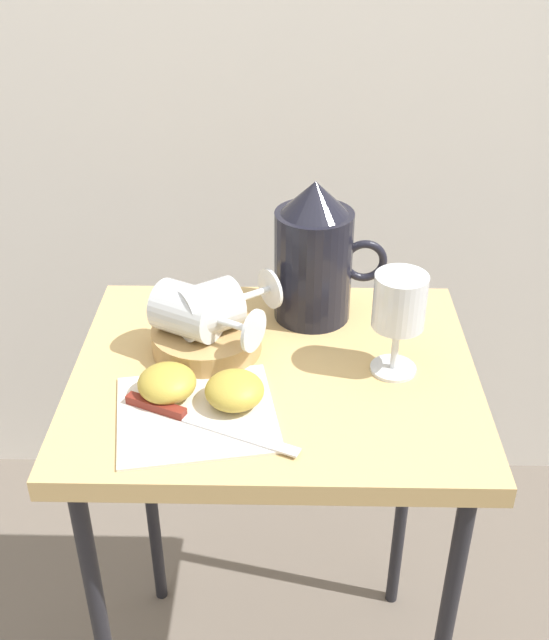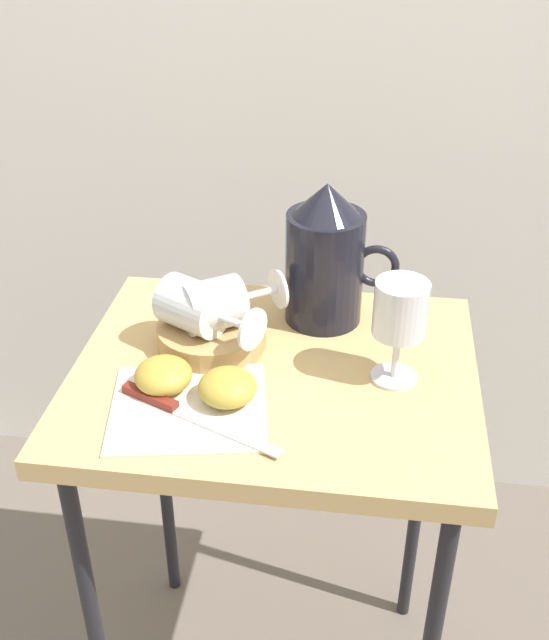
{
  "view_description": "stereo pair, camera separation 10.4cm",
  "coord_description": "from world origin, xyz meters",
  "px_view_note": "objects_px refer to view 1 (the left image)",
  "views": [
    {
      "loc": [
        0.02,
        -0.88,
        1.35
      ],
      "look_at": [
        0.0,
        0.0,
        0.8
      ],
      "focal_mm": 43.41,
      "sensor_mm": 36.0,
      "label": 1
    },
    {
      "loc": [
        0.12,
        -0.87,
        1.35
      ],
      "look_at": [
        0.0,
        0.0,
        0.8
      ],
      "focal_mm": 43.41,
      "sensor_mm": 36.0,
      "label": 2
    }
  ],
  "objects_px": {
    "apple_half_right": "(235,390)",
    "knife": "(184,416)",
    "wine_glass_tipped_far": "(191,312)",
    "wine_glass_upright": "(399,306)",
    "table": "(274,412)",
    "wine_glass_tipped_near": "(212,308)",
    "pitcher": "(314,263)",
    "basket_tray": "(207,339)",
    "apple_half_left": "(167,383)"
  },
  "relations": [
    {
      "from": "apple_half_right",
      "to": "knife",
      "type": "xyz_separation_m",
      "value": [
        -0.06,
        -0.03,
        -0.02
      ]
    },
    {
      "from": "wine_glass_tipped_far",
      "to": "wine_glass_upright",
      "type": "bearing_deg",
      "value": -5.94
    },
    {
      "from": "table",
      "to": "wine_glass_tipped_near",
      "type": "distance_m",
      "value": 0.18
    },
    {
      "from": "pitcher",
      "to": "wine_glass_tipped_near",
      "type": "height_order",
      "value": "pitcher"
    },
    {
      "from": "basket_tray",
      "to": "wine_glass_tipped_near",
      "type": "relative_size",
      "value": 1.0
    },
    {
      "from": "wine_glass_upright",
      "to": "wine_glass_tipped_near",
      "type": "relative_size",
      "value": 0.95
    },
    {
      "from": "apple_half_left",
      "to": "wine_glass_tipped_near",
      "type": "bearing_deg",
      "value": 66.13
    },
    {
      "from": "pitcher",
      "to": "wine_glass_tipped_far",
      "type": "height_order",
      "value": "pitcher"
    },
    {
      "from": "table",
      "to": "wine_glass_tipped_far",
      "type": "height_order",
      "value": "wine_glass_tipped_far"
    },
    {
      "from": "table",
      "to": "pitcher",
      "type": "bearing_deg",
      "value": 68.92
    },
    {
      "from": "pitcher",
      "to": "knife",
      "type": "height_order",
      "value": "pitcher"
    },
    {
      "from": "basket_tray",
      "to": "knife",
      "type": "height_order",
      "value": "basket_tray"
    },
    {
      "from": "wine_glass_tipped_far",
      "to": "wine_glass_tipped_near",
      "type": "bearing_deg",
      "value": 22.11
    },
    {
      "from": "basket_tray",
      "to": "wine_glass_tipped_near",
      "type": "height_order",
      "value": "wine_glass_tipped_near"
    },
    {
      "from": "apple_half_left",
      "to": "apple_half_right",
      "type": "height_order",
      "value": "same"
    },
    {
      "from": "basket_tray",
      "to": "wine_glass_tipped_far",
      "type": "relative_size",
      "value": 0.95
    },
    {
      "from": "basket_tray",
      "to": "wine_glass_tipped_near",
      "type": "xyz_separation_m",
      "value": [
        0.01,
        -0.0,
        0.05
      ]
    },
    {
      "from": "table",
      "to": "basket_tray",
      "type": "relative_size",
      "value": 4.6
    },
    {
      "from": "pitcher",
      "to": "apple_half_left",
      "type": "xyz_separation_m",
      "value": [
        -0.2,
        -0.22,
        -0.06
      ]
    },
    {
      "from": "apple_half_left",
      "to": "apple_half_right",
      "type": "bearing_deg",
      "value": -9.01
    },
    {
      "from": "table",
      "to": "apple_half_right",
      "type": "bearing_deg",
      "value": -120.68
    },
    {
      "from": "apple_half_right",
      "to": "wine_glass_upright",
      "type": "bearing_deg",
      "value": 22.16
    },
    {
      "from": "wine_glass_tipped_near",
      "to": "knife",
      "type": "xyz_separation_m",
      "value": [
        -0.02,
        -0.16,
        -0.06
      ]
    },
    {
      "from": "basket_tray",
      "to": "knife",
      "type": "distance_m",
      "value": 0.16
    },
    {
      "from": "wine_glass_upright",
      "to": "knife",
      "type": "bearing_deg",
      "value": -156.64
    },
    {
      "from": "pitcher",
      "to": "apple_half_left",
      "type": "distance_m",
      "value": 0.3
    },
    {
      "from": "apple_half_left",
      "to": "apple_half_right",
      "type": "distance_m",
      "value": 0.09
    },
    {
      "from": "pitcher",
      "to": "apple_half_right",
      "type": "relative_size",
      "value": 2.86
    },
    {
      "from": "wine_glass_tipped_near",
      "to": "apple_half_right",
      "type": "height_order",
      "value": "wine_glass_tipped_near"
    },
    {
      "from": "wine_glass_tipped_near",
      "to": "apple_half_left",
      "type": "bearing_deg",
      "value": -113.87
    },
    {
      "from": "knife",
      "to": "apple_half_left",
      "type": "bearing_deg",
      "value": 120.51
    },
    {
      "from": "wine_glass_tipped_near",
      "to": "knife",
      "type": "relative_size",
      "value": 0.69
    },
    {
      "from": "pitcher",
      "to": "apple_half_right",
      "type": "xyz_separation_m",
      "value": [
        -0.11,
        -0.23,
        -0.06
      ]
    },
    {
      "from": "wine_glass_tipped_far",
      "to": "knife",
      "type": "relative_size",
      "value": 0.73
    },
    {
      "from": "apple_half_left",
      "to": "knife",
      "type": "relative_size",
      "value": 0.34
    },
    {
      "from": "wine_glass_tipped_far",
      "to": "knife",
      "type": "distance_m",
      "value": 0.16
    },
    {
      "from": "pitcher",
      "to": "apple_half_right",
      "type": "height_order",
      "value": "pitcher"
    },
    {
      "from": "wine_glass_tipped_near",
      "to": "wine_glass_tipped_far",
      "type": "xyz_separation_m",
      "value": [
        -0.03,
        -0.01,
        -0.0
      ]
    },
    {
      "from": "pitcher",
      "to": "wine_glass_upright",
      "type": "distance_m",
      "value": 0.18
    },
    {
      "from": "pitcher",
      "to": "wine_glass_upright",
      "type": "relative_size",
      "value": 1.47
    },
    {
      "from": "wine_glass_tipped_far",
      "to": "knife",
      "type": "xyz_separation_m",
      "value": [
        0.0,
        -0.15,
        -0.06
      ]
    },
    {
      "from": "basket_tray",
      "to": "wine_glass_upright",
      "type": "height_order",
      "value": "wine_glass_upright"
    },
    {
      "from": "basket_tray",
      "to": "knife",
      "type": "xyz_separation_m",
      "value": [
        -0.01,
        -0.16,
        -0.01
      ]
    },
    {
      "from": "apple_half_left",
      "to": "knife",
      "type": "distance_m",
      "value": 0.06
    },
    {
      "from": "wine_glass_upright",
      "to": "apple_half_left",
      "type": "height_order",
      "value": "wine_glass_upright"
    },
    {
      "from": "wine_glass_tipped_far",
      "to": "apple_half_right",
      "type": "distance_m",
      "value": 0.14
    },
    {
      "from": "basket_tray",
      "to": "pitcher",
      "type": "height_order",
      "value": "pitcher"
    },
    {
      "from": "wine_glass_upright",
      "to": "wine_glass_tipped_far",
      "type": "distance_m",
      "value": 0.28
    },
    {
      "from": "basket_tray",
      "to": "wine_glass_tipped_far",
      "type": "xyz_separation_m",
      "value": [
        -0.02,
        -0.01,
        0.05
      ]
    },
    {
      "from": "basket_tray",
      "to": "knife",
      "type": "bearing_deg",
      "value": -94.79
    }
  ]
}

